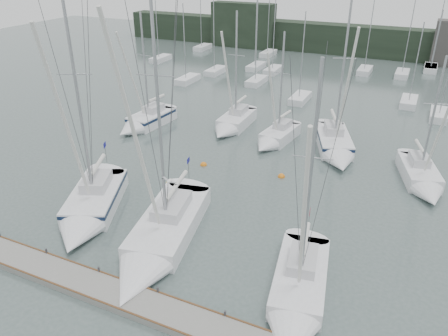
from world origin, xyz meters
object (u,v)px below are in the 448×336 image
object	(u,v)px
sailboat_mid_a	(143,122)
sailboat_near_center	(156,246)
sailboat_mid_e	(423,181)
buoy_a	(204,165)
buoy_b	(281,177)
sailboat_mid_d	(336,148)
sailboat_mid_c	(274,139)
sailboat_near_left	(89,211)
sailboat_mid_b	(232,124)
sailboat_near_right	(296,302)

from	to	relation	value
sailboat_mid_a	sailboat_near_center	bearing A→B (deg)	-48.26
sailboat_mid_e	buoy_a	xyz separation A→B (m)	(-17.55, -3.85, -0.56)
sailboat_near_center	buoy_a	size ratio (longest dim) A/B	31.09
sailboat_near_center	buoy_b	world-z (taller)	sailboat_near_center
sailboat_mid_a	sailboat_mid_d	xyz separation A→B (m)	(19.76, 2.00, 0.02)
sailboat_mid_c	buoy_a	xyz separation A→B (m)	(-4.06, -7.01, -0.56)
sailboat_near_left	sailboat_mid_b	size ratio (longest dim) A/B	1.34
sailboat_near_center	sailboat_near_right	world-z (taller)	sailboat_near_center
buoy_b	sailboat_mid_e	bearing A→B (deg)	16.03
sailboat_near_center	sailboat_mid_d	distance (m)	20.68
sailboat_near_center	sailboat_mid_d	world-z (taller)	sailboat_near_center
sailboat_near_left	sailboat_mid_e	world-z (taller)	sailboat_near_left
sailboat_mid_b	buoy_b	size ratio (longest dim) A/B	21.07
sailboat_mid_d	sailboat_mid_a	bearing A→B (deg)	165.80
sailboat_near_right	sailboat_mid_d	bearing A→B (deg)	86.74
sailboat_mid_b	sailboat_mid_c	size ratio (longest dim) A/B	1.12
sailboat_mid_b	sailboat_mid_d	world-z (taller)	sailboat_mid_d
sailboat_mid_a	buoy_a	distance (m)	11.10
sailboat_near_right	buoy_a	xyz separation A→B (m)	(-12.29, 13.14, -0.52)
sailboat_mid_d	sailboat_mid_e	world-z (taller)	sailboat_mid_d
sailboat_near_right	sailboat_mid_d	distance (m)	20.45
sailboat_near_left	sailboat_mid_a	world-z (taller)	sailboat_near_left
sailboat_mid_c	sailboat_mid_b	bearing A→B (deg)	170.19
sailboat_mid_e	buoy_b	xyz separation A→B (m)	(-10.67, -3.07, -0.56)
sailboat_mid_a	sailboat_near_left	bearing A→B (deg)	-62.68
sailboat_near_right	sailboat_mid_b	size ratio (longest dim) A/B	1.11
sailboat_near_center	buoy_a	bearing A→B (deg)	92.29
buoy_a	sailboat_near_right	bearing A→B (deg)	-46.92
sailboat_near_left	buoy_a	size ratio (longest dim) A/B	28.58
sailboat_mid_b	buoy_b	xyz separation A→B (m)	(8.06, -7.84, -0.59)
sailboat_mid_e	sailboat_near_center	bearing A→B (deg)	-148.11
sailboat_mid_c	sailboat_near_center	bearing A→B (deg)	-85.63
sailboat_near_center	sailboat_mid_c	size ratio (longest dim) A/B	1.64
sailboat_mid_c	sailboat_mid_e	xyz separation A→B (m)	(13.49, -3.16, 0.00)
sailboat_near_left	sailboat_near_right	xyz separation A→B (m)	(15.59, -2.18, -0.14)
sailboat_near_left	buoy_b	xyz separation A→B (m)	(10.18, 11.75, -0.66)
sailboat_near_left	sailboat_near_right	world-z (taller)	sailboat_near_left
sailboat_mid_e	sailboat_mid_d	bearing A→B (deg)	140.07
sailboat_near_center	sailboat_mid_d	size ratio (longest dim) A/B	1.28
sailboat_mid_c	sailboat_mid_d	bearing A→B (deg)	9.00
sailboat_mid_d	buoy_a	xyz separation A→B (m)	(-9.96, -7.18, -0.66)
sailboat_near_left	sailboat_mid_a	size ratio (longest dim) A/B	1.35
sailboat_mid_a	sailboat_mid_c	distance (m)	13.99
sailboat_mid_c	sailboat_mid_e	size ratio (longest dim) A/B	1.02
sailboat_near_center	sailboat_mid_e	bearing A→B (deg)	36.44
sailboat_mid_c	buoy_a	bearing A→B (deg)	-112.79
sailboat_mid_b	buoy_b	world-z (taller)	sailboat_mid_b
sailboat_mid_a	buoy_b	bearing A→B (deg)	-9.35
sailboat_near_right	sailboat_mid_a	bearing A→B (deg)	130.53
sailboat_near_left	sailboat_mid_b	xyz separation A→B (m)	(2.12, 19.59, -0.07)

